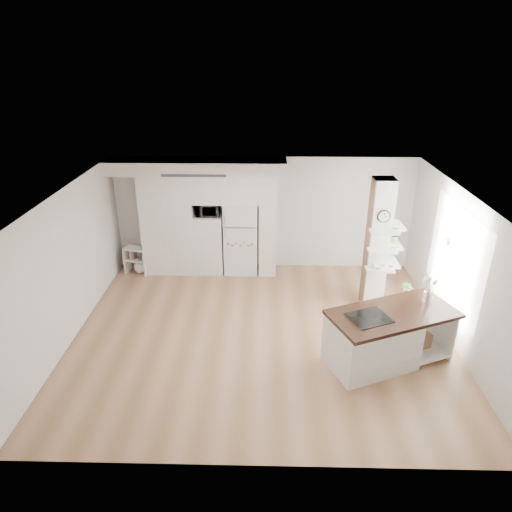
{
  "coord_description": "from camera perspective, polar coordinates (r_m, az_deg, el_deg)",
  "views": [
    {
      "loc": [
        0.07,
        -7.24,
        4.95
      ],
      "look_at": [
        -0.13,
        0.9,
        1.2
      ],
      "focal_mm": 32.0,
      "sensor_mm": 36.0,
      "label": 1
    }
  ],
  "objects": [
    {
      "name": "refrigerator",
      "position": [
        10.74,
        -1.89,
        2.4
      ],
      "size": [
        0.78,
        0.69,
        1.75
      ],
      "color": "white",
      "rests_on": "floor"
    },
    {
      "name": "bookshelf",
      "position": [
        11.21,
        -14.52,
        -0.71
      ],
      "size": [
        0.61,
        0.44,
        0.65
      ],
      "rotation": [
        0.0,
        0.0,
        -0.25
      ],
      "color": "white",
      "rests_on": "floor"
    },
    {
      "name": "decor_bowl",
      "position": [
        9.31,
        15.11,
        -1.28
      ],
      "size": [
        0.22,
        0.22,
        0.05
      ],
      "primitive_type": "imported",
      "color": "white",
      "rests_on": "column"
    },
    {
      "name": "microwave",
      "position": [
        10.51,
        -6.07,
        5.81
      ],
      "size": [
        0.54,
        0.37,
        0.3
      ],
      "primitive_type": "imported",
      "color": "#2D2D2D",
      "rests_on": "cabinet_wall"
    },
    {
      "name": "room",
      "position": [
        7.87,
        0.78,
        1.56
      ],
      "size": [
        7.04,
        6.04,
        2.72
      ],
      "color": "white",
      "rests_on": "ground"
    },
    {
      "name": "column",
      "position": [
        9.4,
        15.51,
        1.25
      ],
      "size": [
        0.69,
        0.9,
        2.7
      ],
      "color": "silver",
      "rests_on": "floor"
    },
    {
      "name": "pendant_light",
      "position": [
        8.08,
        12.98,
        3.56
      ],
      "size": [
        0.12,
        0.12,
        0.1
      ],
      "primitive_type": "cylinder",
      "color": "white",
      "rests_on": "room"
    },
    {
      "name": "floor_plant_a",
      "position": [
        9.15,
        20.06,
        -8.1
      ],
      "size": [
        0.26,
        0.22,
        0.44
      ],
      "primitive_type": "imported",
      "rotation": [
        0.0,
        0.0,
        0.12
      ],
      "color": "#467C31",
      "rests_on": "floor"
    },
    {
      "name": "window",
      "position": [
        8.96,
        23.63,
        -0.11
      ],
      "size": [
        0.0,
        2.4,
        2.4
      ],
      "primitive_type": "plane",
      "rotation": [
        1.57,
        0.0,
        -1.57
      ],
      "color": "white",
      "rests_on": "room"
    },
    {
      "name": "cabinet_wall",
      "position": [
        10.6,
        -6.96,
        5.56
      ],
      "size": [
        4.0,
        0.71,
        2.7
      ],
      "color": "white",
      "rests_on": "floor"
    },
    {
      "name": "floor_plant_b",
      "position": [
        10.07,
        18.2,
        -4.51
      ],
      "size": [
        0.36,
        0.36,
        0.49
      ],
      "primitive_type": "imported",
      "rotation": [
        0.0,
        0.0,
        0.41
      ],
      "color": "#467C31",
      "rests_on": "floor"
    },
    {
      "name": "kitchen_island",
      "position": [
        8.03,
        15.0,
        -9.93
      ],
      "size": [
        2.34,
        1.75,
        1.52
      ],
      "rotation": [
        0.0,
        0.0,
        0.4
      ],
      "color": "white",
      "rests_on": "floor"
    },
    {
      "name": "shelf_plant",
      "position": [
        9.55,
        16.87,
        2.59
      ],
      "size": [
        0.27,
        0.23,
        0.3
      ],
      "primitive_type": "imported",
      "color": "#467C31",
      "rests_on": "column"
    },
    {
      "name": "floor",
      "position": [
        8.77,
        0.71,
        -9.66
      ],
      "size": [
        7.0,
        6.0,
        0.01
      ],
      "primitive_type": "cube",
      "color": "tan",
      "rests_on": "ground"
    }
  ]
}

